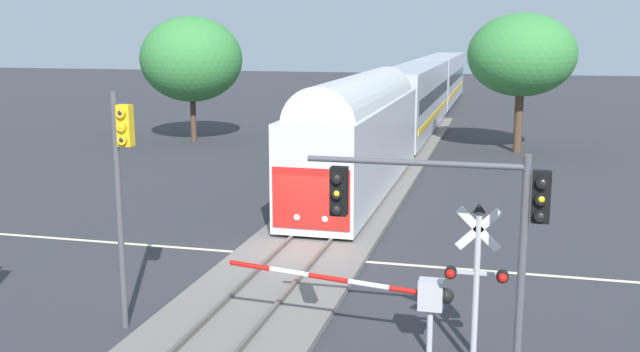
# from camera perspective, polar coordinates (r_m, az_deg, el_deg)

# --- Properties ---
(ground_plane) EXTENTS (220.00, 220.00, 0.00)m
(ground_plane) POSITION_cam_1_polar(r_m,az_deg,el_deg) (24.54, -1.48, -6.29)
(ground_plane) COLOR #333338
(road_centre_stripe) EXTENTS (44.00, 0.20, 0.01)m
(road_centre_stripe) POSITION_cam_1_polar(r_m,az_deg,el_deg) (24.54, -1.48, -6.28)
(road_centre_stripe) COLOR beige
(road_centre_stripe) RESTS_ON ground
(railway_track) EXTENTS (4.40, 80.00, 0.32)m
(railway_track) POSITION_cam_1_polar(r_m,az_deg,el_deg) (24.51, -1.48, -6.08)
(railway_track) COLOR slate
(railway_track) RESTS_ON ground
(commuter_train) EXTENTS (3.04, 64.98, 5.16)m
(commuter_train) POSITION_cam_1_polar(r_m,az_deg,el_deg) (54.88, 7.47, 6.23)
(commuter_train) COLOR silver
(commuter_train) RESTS_ON railway_track
(crossing_gate_near) EXTENTS (5.41, 0.40, 1.90)m
(crossing_gate_near) POSITION_cam_1_polar(r_m,az_deg,el_deg) (17.24, 6.74, -9.01)
(crossing_gate_near) COLOR #B7B7BC
(crossing_gate_near) RESTS_ON ground
(crossing_signal_mast) EXTENTS (1.36, 0.44, 3.77)m
(crossing_signal_mast) POSITION_cam_1_polar(r_m,az_deg,el_deg) (16.40, 12.06, -7.04)
(crossing_signal_mast) COLOR #B2B2B7
(crossing_signal_mast) RESTS_ON ground
(traffic_signal_near_right) EXTENTS (4.74, 0.38, 5.08)m
(traffic_signal_near_right) POSITION_cam_1_polar(r_m,az_deg,el_deg) (14.60, 10.63, -3.03)
(traffic_signal_near_right) COLOR #4C4C51
(traffic_signal_near_right) RESTS_ON ground
(traffic_signal_median) EXTENTS (0.53, 0.38, 5.95)m
(traffic_signal_median) POSITION_cam_1_polar(r_m,az_deg,el_deg) (18.39, -15.14, 0.18)
(traffic_signal_median) COLOR #4C4C51
(traffic_signal_median) RESTS_ON ground
(pine_left_background) EXTENTS (6.78, 6.78, 8.37)m
(pine_left_background) POSITION_cam_1_polar(r_m,az_deg,el_deg) (50.30, -9.94, 8.91)
(pine_left_background) COLOR #4C3828
(pine_left_background) RESTS_ON ground
(elm_centre_background) EXTENTS (6.50, 6.50, 8.48)m
(elm_centre_background) POSITION_cam_1_polar(r_m,az_deg,el_deg) (46.62, 15.38, 9.03)
(elm_centre_background) COLOR #4C3828
(elm_centre_background) RESTS_ON ground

